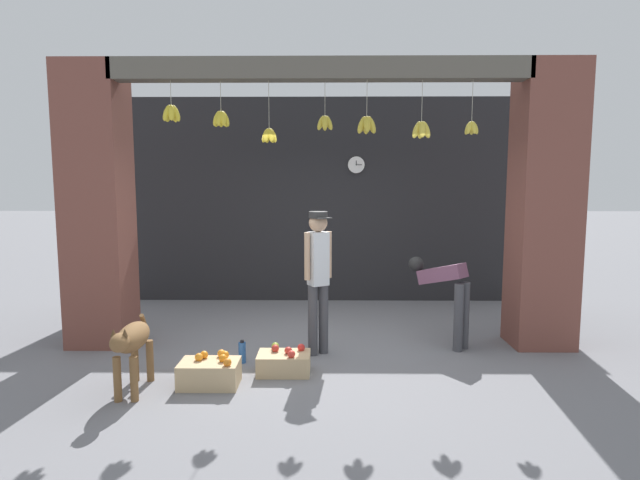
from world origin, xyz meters
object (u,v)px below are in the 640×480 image
object	(u,v)px
fruit_crate_apples	(284,362)
fruit_crate_oranges	(210,373)
water_bottle	(242,352)
shopkeeper	(318,271)
worker_stooping	(446,289)
wall_clock	(356,165)
dog	(132,342)

from	to	relation	value
fruit_crate_apples	fruit_crate_oranges	bearing A→B (deg)	-154.74
water_bottle	shopkeeper	bearing A→B (deg)	19.73
worker_stooping	wall_clock	bearing A→B (deg)	66.36
worker_stooping	fruit_crate_apples	world-z (taller)	worker_stooping
worker_stooping	fruit_crate_oranges	size ratio (longest dim) A/B	1.83
water_bottle	fruit_crate_apples	bearing A→B (deg)	-31.26
worker_stooping	water_bottle	size ratio (longest dim) A/B	4.13
shopkeeper	fruit_crate_apples	bearing A→B (deg)	29.73
worker_stooping	wall_clock	xyz separation A→B (m)	(-0.94, 2.31, 1.56)
dog	wall_clock	size ratio (longest dim) A/B	3.11
fruit_crate_apples	water_bottle	bearing A→B (deg)	148.74
fruit_crate_oranges	wall_clock	size ratio (longest dim) A/B	1.99
shopkeeper	fruit_crate_apples	xyz separation A→B (m)	(-0.34, -0.59, -0.85)
dog	shopkeeper	distance (m)	2.09
water_bottle	wall_clock	size ratio (longest dim) A/B	0.88
water_bottle	wall_clock	world-z (taller)	wall_clock
dog	water_bottle	xyz separation A→B (m)	(0.89, 0.79, -0.36)
dog	fruit_crate_oranges	world-z (taller)	dog
worker_stooping	fruit_crate_apples	xyz separation A→B (m)	(-1.87, -0.91, -0.58)
water_bottle	dog	bearing A→B (deg)	-138.56
dog	worker_stooping	bearing A→B (deg)	111.02
dog	fruit_crate_oranges	bearing A→B (deg)	101.39
shopkeeper	fruit_crate_oranges	bearing A→B (deg)	11.49
shopkeeper	dog	bearing A→B (deg)	2.27
fruit_crate_oranges	dog	bearing A→B (deg)	-166.25
dog	worker_stooping	world-z (taller)	worker_stooping
shopkeeper	worker_stooping	bearing A→B (deg)	161.86
worker_stooping	fruit_crate_oranges	world-z (taller)	worker_stooping
dog	fruit_crate_apples	world-z (taller)	dog
wall_clock	water_bottle	bearing A→B (deg)	-115.71
shopkeeper	worker_stooping	xyz separation A→B (m)	(1.52, 0.32, -0.27)
fruit_crate_apples	wall_clock	world-z (taller)	wall_clock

